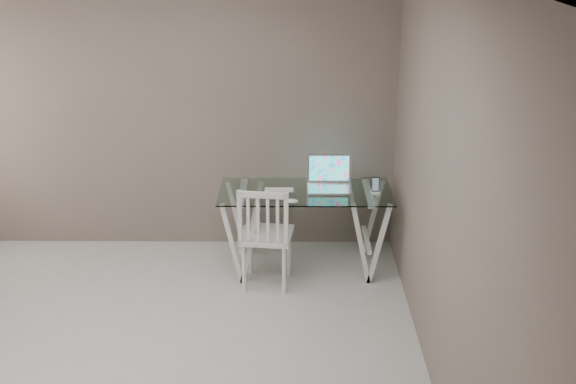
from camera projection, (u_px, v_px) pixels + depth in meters
room at (110, 140)px, 4.37m from camera, size 4.50×4.52×2.71m
desk at (305, 229)px, 6.41m from camera, size 1.50×0.70×0.75m
chair at (265, 233)px, 6.03m from camera, size 0.47×0.47×0.92m
laptop at (329, 180)px, 6.34m from camera, size 0.39×0.32×0.28m
keyboard at (279, 190)px, 6.29m from camera, size 0.27×0.11×0.01m
mouse at (291, 201)px, 6.00m from camera, size 0.11×0.07×0.04m
phone_dock at (375, 189)px, 6.21m from camera, size 0.08×0.08×0.14m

